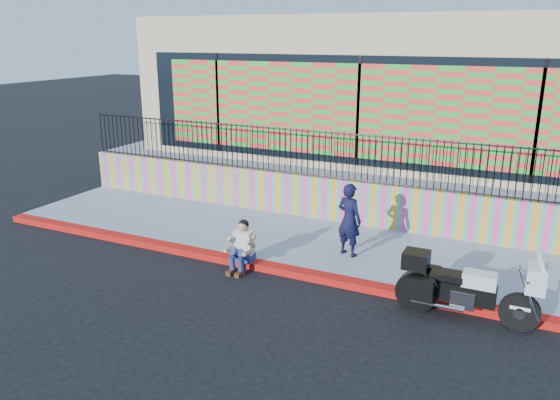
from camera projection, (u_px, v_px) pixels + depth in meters
The scene contains 10 objects.
ground at pixel (291, 275), 11.23m from camera, with size 90.00×90.00×0.00m, color black.
red_curb at pixel (291, 271), 11.21m from camera, with size 16.00×0.30×0.15m, color #9F160B.
sidewalk at pixel (320, 245), 12.63m from camera, with size 16.00×3.00×0.15m, color gray.
mural_wall at pixel (344, 201), 13.83m from camera, with size 16.00×0.20×1.10m, color #F9418E.
metal_fence at pixel (346, 156), 13.49m from camera, with size 15.80×0.04×1.20m, color black, non-canonical shape.
elevated_platform at pixel (394, 163), 18.25m from camera, with size 16.00×10.00×1.25m, color gray.
storefront_building at pixel (398, 84), 17.30m from camera, with size 14.00×8.06×4.00m.
police_motorcycle at pixel (465, 286), 9.33m from camera, with size 2.36×0.78×1.47m.
police_officer at pixel (349, 220), 11.65m from camera, with size 0.58×0.38×1.60m, color black.
seated_man at pixel (241, 251), 11.30m from camera, with size 0.54×0.71×1.06m.
Camera 1 is at (4.25, -9.38, 4.74)m, focal length 35.00 mm.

